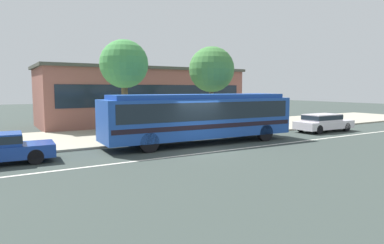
{
  "coord_description": "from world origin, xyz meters",
  "views": [
    {
      "loc": [
        -9.38,
        -14.23,
        3.15
      ],
      "look_at": [
        0.17,
        1.39,
        1.3
      ],
      "focal_mm": 31.28,
      "sensor_mm": 36.0,
      "label": 1
    }
  ],
  "objects_px": {
    "pedestrian_walking_along_curb": "(209,120)",
    "bus_stop_sign": "(241,110)",
    "sedan_far_ahead": "(323,122)",
    "street_tree_near_stop": "(124,65)",
    "street_tree_mid_block": "(212,70)",
    "transit_bus": "(201,115)",
    "pedestrian_waiting_near_sign": "(198,119)"
  },
  "relations": [
    {
      "from": "pedestrian_walking_along_curb",
      "to": "bus_stop_sign",
      "type": "xyz_separation_m",
      "value": [
        2.45,
        -0.19,
        0.55
      ]
    },
    {
      "from": "sedan_far_ahead",
      "to": "street_tree_near_stop",
      "type": "distance_m",
      "value": 14.65
    },
    {
      "from": "sedan_far_ahead",
      "to": "street_tree_near_stop",
      "type": "height_order",
      "value": "street_tree_near_stop"
    },
    {
      "from": "street_tree_near_stop",
      "to": "street_tree_mid_block",
      "type": "distance_m",
      "value": 6.21
    },
    {
      "from": "bus_stop_sign",
      "to": "street_tree_mid_block",
      "type": "relative_size",
      "value": 0.4
    },
    {
      "from": "transit_bus",
      "to": "bus_stop_sign",
      "type": "height_order",
      "value": "transit_bus"
    },
    {
      "from": "street_tree_mid_block",
      "to": "pedestrian_walking_along_curb",
      "type": "bearing_deg",
      "value": -128.45
    },
    {
      "from": "sedan_far_ahead",
      "to": "pedestrian_waiting_near_sign",
      "type": "relative_size",
      "value": 2.69
    },
    {
      "from": "pedestrian_walking_along_curb",
      "to": "street_tree_mid_block",
      "type": "distance_m",
      "value": 3.92
    },
    {
      "from": "transit_bus",
      "to": "street_tree_mid_block",
      "type": "xyz_separation_m",
      "value": [
        3.2,
        3.57,
        2.8
      ]
    },
    {
      "from": "street_tree_near_stop",
      "to": "street_tree_mid_block",
      "type": "bearing_deg",
      "value": -5.46
    },
    {
      "from": "bus_stop_sign",
      "to": "street_tree_mid_block",
      "type": "xyz_separation_m",
      "value": [
        -1.18,
        1.79,
        2.8
      ]
    },
    {
      "from": "transit_bus",
      "to": "pedestrian_waiting_near_sign",
      "type": "height_order",
      "value": "transit_bus"
    },
    {
      "from": "pedestrian_waiting_near_sign",
      "to": "pedestrian_walking_along_curb",
      "type": "relative_size",
      "value": 1.04
    },
    {
      "from": "pedestrian_waiting_near_sign",
      "to": "pedestrian_walking_along_curb",
      "type": "distance_m",
      "value": 0.85
    },
    {
      "from": "pedestrian_waiting_near_sign",
      "to": "bus_stop_sign",
      "type": "bearing_deg",
      "value": -18.88
    },
    {
      "from": "pedestrian_waiting_near_sign",
      "to": "street_tree_near_stop",
      "type": "bearing_deg",
      "value": 162.68
    },
    {
      "from": "sedan_far_ahead",
      "to": "pedestrian_walking_along_curb",
      "type": "bearing_deg",
      "value": 165.35
    },
    {
      "from": "sedan_far_ahead",
      "to": "pedestrian_waiting_near_sign",
      "type": "distance_m",
      "value": 9.37
    },
    {
      "from": "pedestrian_waiting_near_sign",
      "to": "street_tree_mid_block",
      "type": "height_order",
      "value": "street_tree_mid_block"
    },
    {
      "from": "pedestrian_walking_along_curb",
      "to": "street_tree_near_stop",
      "type": "bearing_deg",
      "value": 156.03
    },
    {
      "from": "transit_bus",
      "to": "pedestrian_walking_along_curb",
      "type": "height_order",
      "value": "transit_bus"
    },
    {
      "from": "pedestrian_walking_along_curb",
      "to": "pedestrian_waiting_near_sign",
      "type": "bearing_deg",
      "value": 115.28
    },
    {
      "from": "transit_bus",
      "to": "street_tree_mid_block",
      "type": "height_order",
      "value": "street_tree_mid_block"
    },
    {
      "from": "transit_bus",
      "to": "street_tree_mid_block",
      "type": "relative_size",
      "value": 1.91
    },
    {
      "from": "street_tree_mid_block",
      "to": "pedestrian_waiting_near_sign",
      "type": "bearing_deg",
      "value": -152.99
    },
    {
      "from": "pedestrian_waiting_near_sign",
      "to": "street_tree_near_stop",
      "type": "height_order",
      "value": "street_tree_near_stop"
    },
    {
      "from": "pedestrian_waiting_near_sign",
      "to": "street_tree_near_stop",
      "type": "distance_m",
      "value": 5.89
    },
    {
      "from": "street_tree_near_stop",
      "to": "street_tree_mid_block",
      "type": "relative_size",
      "value": 1.01
    },
    {
      "from": "sedan_far_ahead",
      "to": "bus_stop_sign",
      "type": "bearing_deg",
      "value": 161.49
    },
    {
      "from": "transit_bus",
      "to": "pedestrian_walking_along_curb",
      "type": "distance_m",
      "value": 2.82
    },
    {
      "from": "transit_bus",
      "to": "pedestrian_walking_along_curb",
      "type": "relative_size",
      "value": 6.8
    }
  ]
}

